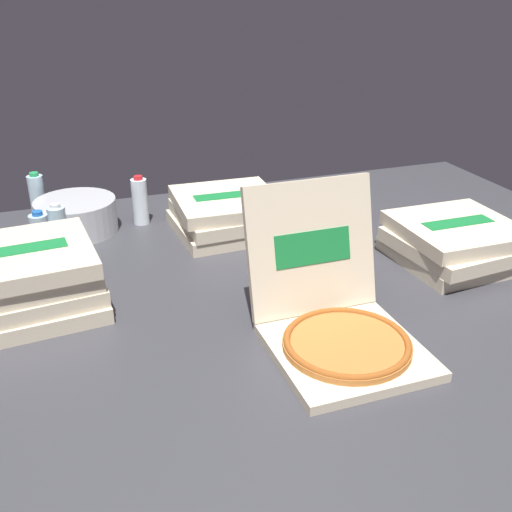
% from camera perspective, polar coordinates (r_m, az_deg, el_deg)
% --- Properties ---
extents(ground_plane, '(3.20, 2.40, 0.02)m').
position_cam_1_polar(ground_plane, '(1.93, -0.41, -5.43)').
color(ground_plane, '#38383D').
extents(open_pizza_box, '(0.41, 0.53, 0.43)m').
position_cam_1_polar(open_pizza_box, '(1.75, 7.59, -5.69)').
color(open_pizza_box, beige).
rests_on(open_pizza_box, ground_plane).
extents(pizza_stack_right_near, '(0.44, 0.45, 0.16)m').
position_cam_1_polar(pizza_stack_right_near, '(2.33, 18.42, 1.23)').
color(pizza_stack_right_near, beige).
rests_on(pizza_stack_right_near, ground_plane).
extents(pizza_stack_left_near, '(0.46, 0.46, 0.21)m').
position_cam_1_polar(pizza_stack_left_near, '(2.03, -20.75, -2.01)').
color(pizza_stack_left_near, beige).
rests_on(pizza_stack_left_near, ground_plane).
extents(pizza_stack_left_mid, '(0.44, 0.43, 0.16)m').
position_cam_1_polar(pizza_stack_left_mid, '(2.49, -2.75, 4.06)').
color(pizza_stack_left_mid, beige).
rests_on(pizza_stack_left_mid, ground_plane).
extents(ice_bucket, '(0.33, 0.33, 0.14)m').
position_cam_1_polar(ice_bucket, '(2.59, -16.71, 3.67)').
color(ice_bucket, '#B7BABF').
rests_on(ice_bucket, ground_plane).
extents(water_bottle_0, '(0.07, 0.07, 0.21)m').
position_cam_1_polar(water_bottle_0, '(2.37, -18.23, 2.22)').
color(water_bottle_0, silver).
rests_on(water_bottle_0, ground_plane).
extents(water_bottle_1, '(0.07, 0.07, 0.21)m').
position_cam_1_polar(water_bottle_1, '(2.32, -19.72, 1.47)').
color(water_bottle_1, silver).
rests_on(water_bottle_1, ground_plane).
extents(water_bottle_2, '(0.07, 0.07, 0.21)m').
position_cam_1_polar(water_bottle_2, '(2.60, -10.97, 5.15)').
color(water_bottle_2, white).
rests_on(water_bottle_2, ground_plane).
extents(water_bottle_3, '(0.07, 0.07, 0.21)m').
position_cam_1_polar(water_bottle_3, '(2.77, -20.05, 5.28)').
color(water_bottle_3, silver).
rests_on(water_bottle_3, ground_plane).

